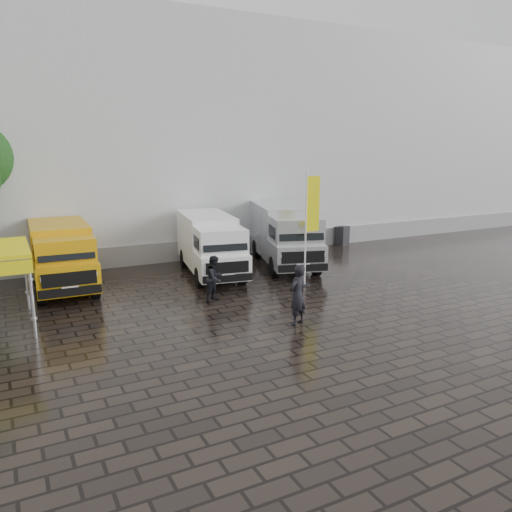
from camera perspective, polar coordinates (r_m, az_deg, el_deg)
The scene contains 10 objects.
ground at distance 19.25m, azimuth 5.76°, elevation -4.48°, with size 120.00×120.00×0.00m, color black.
exhibition_hall at distance 33.68m, azimuth -6.32°, elevation 13.01°, with size 44.00×16.00×12.00m, color silver.
hall_plinth at distance 26.80m, azimuth 0.14°, elevation 1.46°, with size 44.00×0.15×1.00m, color gray.
van_yellow at distance 21.09m, azimuth -21.29°, elevation -0.19°, with size 2.14×5.56×2.57m, color #CF910A, non-canonical shape.
van_white at distance 22.00m, azimuth -5.23°, elevation 1.15°, with size 2.00×6.01×2.60m, color white, non-canonical shape.
van_silver at distance 23.72m, azimuth 3.25°, elevation 2.26°, with size 2.17×6.51×2.82m, color silver, non-canonical shape.
flagpole at distance 20.23m, azimuth 6.14°, elevation 3.74°, with size 0.88×0.50×4.62m.
wheelie_bin at distance 29.22m, azimuth 9.80°, elevation 2.29°, with size 0.67×0.67×1.11m, color black.
person_front at distance 15.86m, azimuth 4.76°, elevation -4.44°, with size 0.71×0.47×1.96m, color black.
person_tent at distance 18.34m, azimuth -4.70°, elevation -2.56°, with size 0.82×0.64×1.69m, color black.
Camera 1 is at (-10.10, -15.43, 5.53)m, focal length 35.00 mm.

